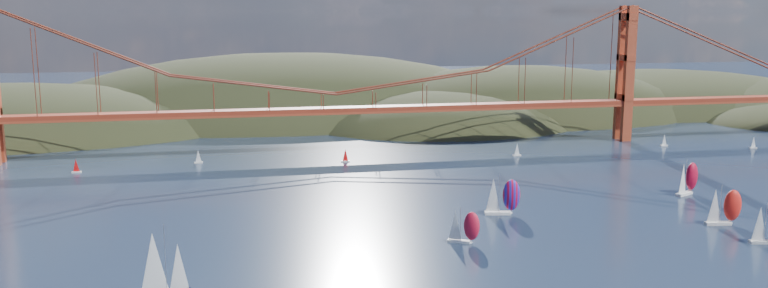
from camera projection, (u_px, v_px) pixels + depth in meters
headlands at (394, 137)px, 392.90m from camera, size 725.00×225.00×96.00m
bridge at (330, 67)px, 280.91m from camera, size 552.00×12.00×55.00m
sloop_navy at (161, 266)px, 138.30m from camera, size 9.35×5.55×14.23m
racer_0 at (463, 226)px, 172.08m from camera, size 7.57×5.77×8.55m
racer_2 at (723, 206)px, 186.58m from camera, size 9.04×4.37×10.19m
racer_3 at (687, 178)px, 217.48m from camera, size 9.31×6.76×10.46m
racer_rwb at (502, 196)px, 196.07m from camera, size 9.54×4.89×10.72m
distant_boat_2 at (76, 166)px, 247.13m from camera, size 3.00×2.00×4.70m
distant_boat_3 at (198, 157)px, 262.71m from camera, size 3.00×2.00×4.70m
distant_boat_4 at (664, 140)px, 295.96m from camera, size 3.00×2.00×4.70m
distant_boat_5 at (754, 142)px, 290.98m from camera, size 3.00×2.00×4.70m
distant_boat_8 at (517, 150)px, 275.72m from camera, size 3.00×2.00×4.70m
distant_boat_9 at (345, 155)px, 264.97m from camera, size 3.00×2.00×4.70m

